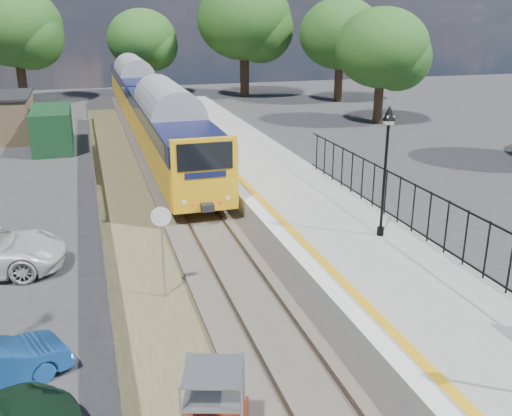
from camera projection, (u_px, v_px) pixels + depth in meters
name	position (u px, v px, depth m)	size (l,w,h in m)	color
ground	(300.00, 382.00, 13.67)	(120.00, 120.00, 0.00)	#2D2D30
track_bed	(201.00, 237.00, 22.28)	(5.90, 80.00, 0.29)	#473F38
platform	(328.00, 231.00, 21.91)	(5.00, 70.00, 0.90)	gray
platform_edge	(278.00, 225.00, 21.21)	(0.90, 70.00, 0.01)	silver
victorian_lamp_north	(387.00, 141.00, 19.15)	(0.44, 0.44, 4.60)	black
palisade_fence	(482.00, 246.00, 16.87)	(0.12, 26.00, 2.00)	black
wire_fence	(99.00, 215.00, 23.21)	(0.06, 52.00, 1.20)	#999EA3
tree_line	(146.00, 34.00, 49.98)	(56.80, 43.80, 11.88)	#332319
train	(147.00, 101.00, 41.19)	(2.82, 40.83, 3.51)	gold
speed_sign	(162.00, 237.00, 16.95)	(0.60, 0.15, 3.02)	#999EA3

